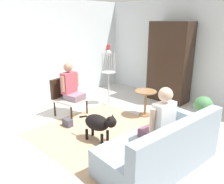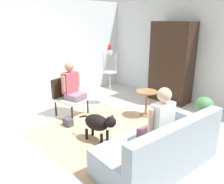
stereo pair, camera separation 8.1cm
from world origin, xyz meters
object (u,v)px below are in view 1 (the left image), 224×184
at_px(round_end_table, 145,99).
at_px(parrot, 108,47).
at_px(bird_cage_stand, 109,79).
at_px(handbag, 68,123).
at_px(armoire_cabinet, 170,62).
at_px(couch, 162,149).
at_px(person_on_couch, 161,120).
at_px(person_on_armchair, 71,85).
at_px(armchair, 66,94).
at_px(potted_plant, 203,109).
at_px(dog, 99,123).

relative_size(round_end_table, parrot, 3.67).
relative_size(bird_cage_stand, handbag, 6.38).
xyz_separation_m(armoire_cabinet, handbag, (-0.67, -3.03, -1.01)).
xyz_separation_m(couch, person_on_couch, (-0.04, -0.02, 0.49)).
bearing_deg(armoire_cabinet, parrot, -126.58).
distance_m(person_on_couch, person_on_armchair, 2.64).
bearing_deg(person_on_armchair, handbag, -46.44).
bearing_deg(person_on_couch, handbag, -176.17).
relative_size(armchair, handbag, 3.88).
relative_size(potted_plant, handbag, 3.18).
xyz_separation_m(armchair, parrot, (0.23, 1.22, 1.04)).
bearing_deg(person_on_couch, armchair, 174.41).
bearing_deg(couch, bird_cage_stand, 150.24).
height_order(person_on_couch, handbag, person_on_couch).
bearing_deg(person_on_armchair, person_on_couch, -6.50).
xyz_separation_m(person_on_armchair, dog, (1.38, -0.41, -0.39)).
height_order(round_end_table, dog, round_end_table).
bearing_deg(armoire_cabinet, couch, -61.31).
bearing_deg(couch, potted_plant, 92.36).
xyz_separation_m(person_on_armchair, round_end_table, (1.30, 1.19, -0.34)).
relative_size(couch, person_on_couch, 2.43).
bearing_deg(potted_plant, armchair, -152.79).
bearing_deg(bird_cage_stand, person_on_couch, -30.47).
xyz_separation_m(parrot, armoire_cabinet, (1.03, 1.39, -0.46)).
distance_m(couch, person_on_couch, 0.49).
bearing_deg(person_on_armchair, armchair, -170.63).
relative_size(person_on_armchair, round_end_table, 1.38).
bearing_deg(armchair, couch, -5.15).
height_order(armchair, bird_cage_stand, bird_cage_stand).
bearing_deg(person_on_armchair, round_end_table, 42.49).
bearing_deg(bird_cage_stand, couch, -29.76).
height_order(couch, potted_plant, couch).
bearing_deg(bird_cage_stand, handbag, -78.26).
xyz_separation_m(couch, parrot, (-2.60, 1.48, 1.25)).
distance_m(couch, dog, 1.30).
xyz_separation_m(person_on_armchair, armoire_cabinet, (1.10, 2.58, 0.33)).
height_order(dog, bird_cage_stand, bird_cage_stand).
height_order(person_on_armchair, round_end_table, person_on_armchair).
bearing_deg(bird_cage_stand, armoire_cabinet, 53.77).
xyz_separation_m(bird_cage_stand, potted_plant, (2.51, 0.20, -0.25)).
height_order(person_on_armchair, handbag, person_on_armchair).
xyz_separation_m(couch, bird_cage_stand, (-2.58, 1.48, 0.41)).
height_order(armchair, parrot, parrot).
bearing_deg(round_end_table, couch, -47.26).
distance_m(armchair, round_end_table, 1.91).
xyz_separation_m(armchair, armoire_cabinet, (1.26, 2.61, 0.59)).
height_order(person_on_armchair, parrot, parrot).
xyz_separation_m(person_on_armchair, potted_plant, (2.60, 1.39, -0.31)).
height_order(couch, handbag, couch).
bearing_deg(round_end_table, person_on_couch, -48.51).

